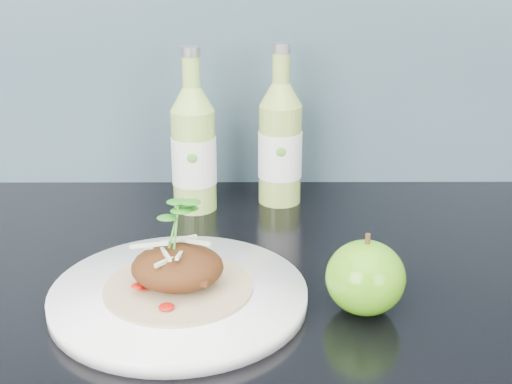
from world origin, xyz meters
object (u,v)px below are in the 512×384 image
Objects in this scene: green_apple at (365,278)px; cider_bottle_left at (194,149)px; dinner_plate at (179,296)px; cider_bottle_right at (280,144)px.

cider_bottle_left reaches higher than green_apple.
dinner_plate is 3.34× the size of green_apple.
dinner_plate is 1.55× the size of cider_bottle_right.
dinner_plate is 0.19m from green_apple.
cider_bottle_right is at bearing 68.30° from dinner_plate.
cider_bottle_right is (0.11, 0.29, 0.08)m from dinner_plate.
green_apple reaches higher than dinner_plate.
cider_bottle_right reaches higher than green_apple.
cider_bottle_left is at bearing 90.53° from dinner_plate.
green_apple is 0.46× the size of cider_bottle_left.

